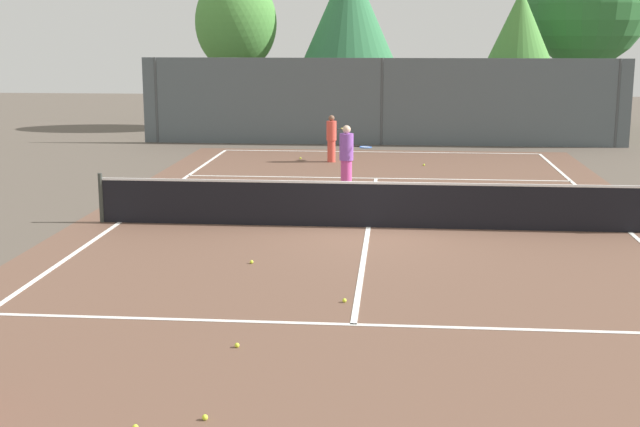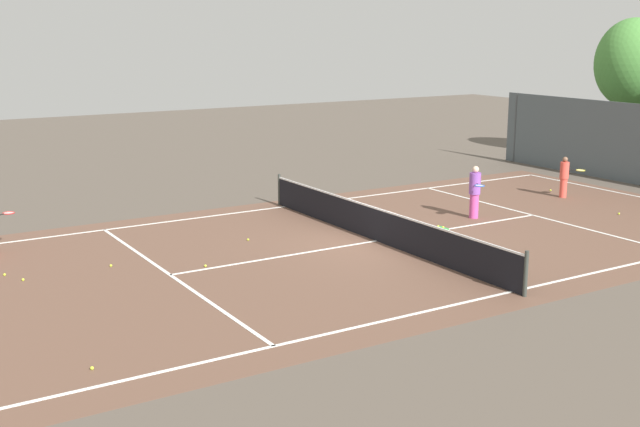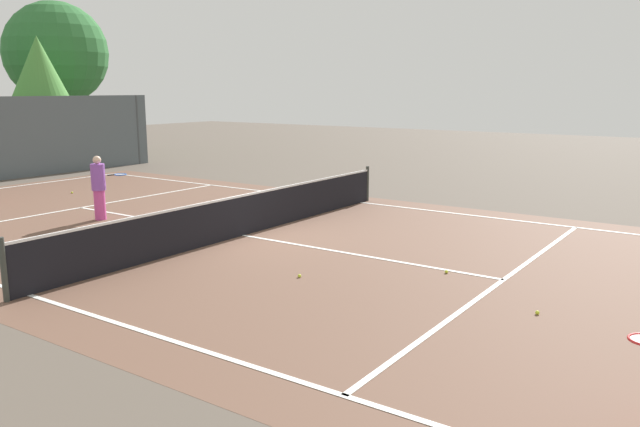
% 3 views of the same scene
% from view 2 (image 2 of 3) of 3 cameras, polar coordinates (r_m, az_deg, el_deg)
% --- Properties ---
extents(ground_plane, '(80.00, 80.00, 0.00)m').
position_cam_2_polar(ground_plane, '(23.64, 4.03, -1.96)').
color(ground_plane, brown).
extents(court_surface, '(13.00, 25.00, 0.01)m').
position_cam_2_polar(court_surface, '(23.64, 4.03, -1.96)').
color(court_surface, brown).
rests_on(court_surface, ground_plane).
extents(tennis_net, '(11.90, 0.10, 1.10)m').
position_cam_2_polar(tennis_net, '(23.51, 4.05, -0.76)').
color(tennis_net, '#333833').
rests_on(tennis_net, ground_plane).
extents(tree_1, '(3.48, 3.48, 6.61)m').
position_cam_2_polar(tree_1, '(41.01, 21.27, 9.86)').
color(tree_1, brown).
rests_on(tree_1, ground_plane).
extents(player_0, '(0.83, 0.75, 1.52)m').
position_cam_2_polar(player_0, '(30.90, 16.94, 2.53)').
color(player_0, '#E54C3F').
rests_on(player_0, ground_plane).
extents(player_2, '(0.92, 0.68, 1.73)m').
position_cam_2_polar(player_2, '(26.74, 10.91, 1.55)').
color(player_2, '#D14799').
rests_on(player_2, ground_plane).
extents(ball_crate, '(0.40, 0.37, 0.43)m').
position_cam_2_polar(ball_crate, '(23.92, 8.48, -1.44)').
color(ball_crate, green).
rests_on(ball_crate, ground_plane).
extents(tennis_ball_0, '(0.07, 0.07, 0.07)m').
position_cam_2_polar(tennis_ball_0, '(21.19, -20.30, -4.42)').
color(tennis_ball_0, '#CCE533').
rests_on(tennis_ball_0, ground_plane).
extents(tennis_ball_1, '(0.07, 0.07, 0.07)m').
position_cam_2_polar(tennis_ball_1, '(21.79, -21.45, -4.05)').
color(tennis_ball_1, '#CCE533').
rests_on(tennis_ball_1, ground_plane).
extents(tennis_ball_2, '(0.07, 0.07, 0.07)m').
position_cam_2_polar(tennis_ball_2, '(21.74, -14.60, -3.59)').
color(tennis_ball_2, '#CCE533').
rests_on(tennis_ball_2, ground_plane).
extents(tennis_ball_3, '(0.07, 0.07, 0.07)m').
position_cam_2_polar(tennis_ball_3, '(21.24, -8.13, -3.69)').
color(tennis_ball_3, '#CCE533').
rests_on(tennis_ball_3, ground_plane).
extents(tennis_ball_4, '(0.07, 0.07, 0.07)m').
position_cam_2_polar(tennis_ball_4, '(28.74, 20.43, -0.01)').
color(tennis_ball_4, '#CCE533').
rests_on(tennis_ball_4, ground_plane).
extents(tennis_ball_5, '(0.07, 0.07, 0.07)m').
position_cam_2_polar(tennis_ball_5, '(32.11, 16.02, 1.60)').
color(tennis_ball_5, '#CCE533').
rests_on(tennis_ball_5, ground_plane).
extents(tennis_ball_6, '(0.07, 0.07, 0.07)m').
position_cam_2_polar(tennis_ball_6, '(15.48, -15.86, -10.50)').
color(tennis_ball_6, '#CCE533').
rests_on(tennis_ball_6, ground_plane).
extents(tennis_ball_7, '(0.07, 0.07, 0.07)m').
position_cam_2_polar(tennis_ball_7, '(23.71, -5.12, -1.85)').
color(tennis_ball_7, '#CCE533').
rests_on(tennis_ball_7, ground_plane).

